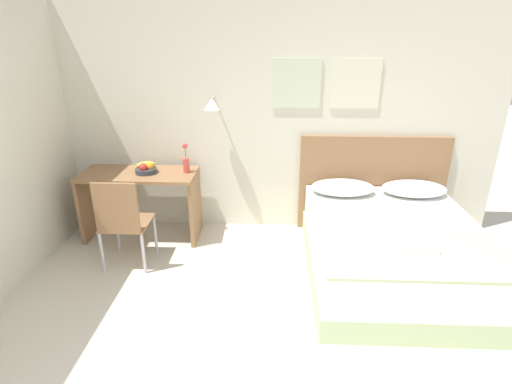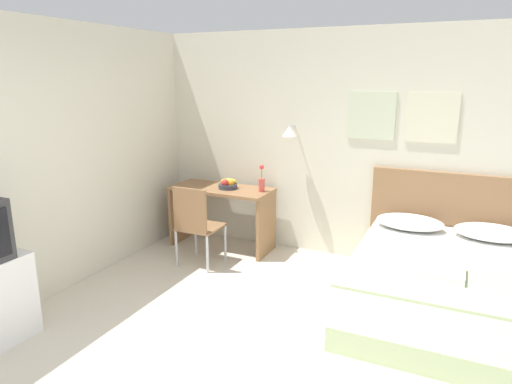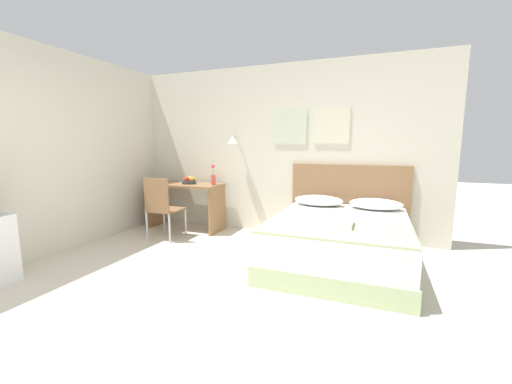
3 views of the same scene
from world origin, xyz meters
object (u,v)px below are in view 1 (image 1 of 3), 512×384
Objects in this scene: throw_blanket at (416,254)px; folded_towel_near_foot at (413,241)px; desk at (140,192)px; headboard at (372,184)px; desk_chair at (122,218)px; pillow_right at (414,189)px; flower_vase at (186,162)px; fruit_bowl at (146,168)px; bed at (392,250)px; pillow_left at (343,187)px.

folded_towel_near_foot is (0.01, 0.14, 0.04)m from throw_blanket.
headboard is at bearing 7.06° from desk.
pillow_right is at bearing 13.31° from desk_chair.
folded_towel_near_foot is (0.01, -1.44, 0.04)m from headboard.
flower_vase is at bearing 179.99° from pillow_right.
desk is at bearing 179.18° from fruit_bowl.
bed is at bearing -18.99° from flower_vase.
bed is 2.85× the size of pillow_left.
folded_towel_near_foot is at bearing -9.75° from desk_chair.
pillow_right is (0.39, -0.29, 0.06)m from headboard.
flower_vase is at bearing 3.86° from desk.
bed is 2.61m from desk_chair.
flower_vase is at bearing 54.83° from desk_chair.
flower_vase is (0.44, 0.04, 0.07)m from fruit_bowl.
desk is at bearing 165.38° from bed.
headboard is 5.13× the size of flower_vase.
pillow_right reaches higher than folded_towel_near_foot.
pillow_right is at bearing -37.01° from headboard.
desk_chair is 0.93m from flower_vase.
pillow_left is at bearing -0.02° from flower_vase.
bed is 2.31m from flower_vase.
bed is at bearing 91.43° from folded_towel_near_foot.
flower_vase is (-2.10, -0.29, 0.33)m from headboard.
fruit_bowl is (0.09, -0.00, 0.28)m from desk.
desk is (-2.25, -0.04, -0.08)m from pillow_left.
desk is (-2.64, 1.12, -0.06)m from folded_towel_near_foot.
throw_blanket is 2.66m from desk_chair.
pillow_left is 2.16m from fruit_bowl.
flower_vase reaches higher than folded_towel_near_foot.
bed is 0.55m from folded_towel_near_foot.
headboard is 2.43× the size of pillow_left.
folded_towel_near_foot is at bearing -88.57° from bed.
fruit_bowl is (-2.92, -0.04, 0.20)m from pillow_right.
desk_chair is at bearing -125.17° from flower_vase.
bed is 1.17× the size of headboard.
throw_blanket is 4.62× the size of flower_vase.
pillow_left is 2.11× the size of flower_vase.
desk is 3.86× the size of flower_vase.
pillow_right is 0.46× the size of throw_blanket.
pillow_left reaches higher than throw_blanket.
desk_chair is at bearing 170.25° from folded_towel_near_foot.
desk_chair is at bearing -159.02° from headboard.
headboard is 1.58m from throw_blanket.
folded_towel_near_foot is (0.01, -0.43, 0.33)m from bed.
bed is 0.89m from pillow_left.
desk_chair is at bearing -162.30° from pillow_left.
pillow_left is at bearing 0.90° from desk.
pillow_right is at bearing 0.67° from desk.
throw_blanket is 2.92m from desk.
bed is 2.73m from desk.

